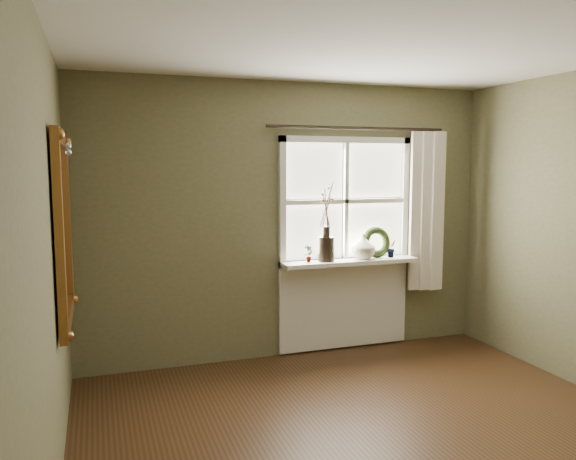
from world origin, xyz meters
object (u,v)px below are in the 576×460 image
at_px(cream_vase, 363,246).
at_px(wreath, 376,246).
at_px(gilt_mirror, 63,228).
at_px(dark_jug, 326,249).

distance_m(cream_vase, wreath, 0.16).
bearing_deg(gilt_mirror, cream_vase, 17.97).
height_order(cream_vase, gilt_mirror, gilt_mirror).
relative_size(dark_jug, cream_vase, 0.95).
height_order(wreath, gilt_mirror, gilt_mirror).
distance_m(dark_jug, gilt_mirror, 2.46).
bearing_deg(cream_vase, wreath, 14.09).
height_order(dark_jug, wreath, wreath).
height_order(dark_jug, cream_vase, cream_vase).
relative_size(cream_vase, wreath, 0.79).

